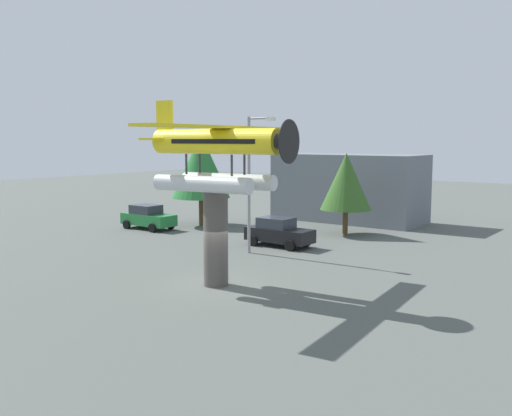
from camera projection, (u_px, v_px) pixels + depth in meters
The scene contains 9 objects.
ground_plane at pixel (216, 285), 25.87m from camera, with size 140.00×140.00×0.00m, color #515651.
display_pedestal at pixel (216, 238), 25.62m from camera, with size 1.10×1.10×4.28m, color #4C4742.
floatplane_monument at pixel (218, 152), 25.10m from camera, with size 7.01×10.46×4.00m.
car_near_green at pixel (148, 217), 41.88m from camera, with size 4.20×2.02×1.76m.
car_mid_black at pixel (279, 232), 35.16m from camera, with size 4.20×2.02×1.76m.
streetlight_primary at pixel (252, 175), 32.57m from camera, with size 1.84×0.28×7.77m.
storefront_building at pixel (349, 188), 46.00m from camera, with size 11.73×5.02×5.32m, color slate.
tree_west at pixel (201, 166), 43.27m from camera, with size 4.38×4.38×6.98m.
tree_east at pixel (346, 182), 39.17m from camera, with size 3.48×3.48×5.59m.
Camera 1 is at (16.52, -19.21, 6.54)m, focal length 40.46 mm.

